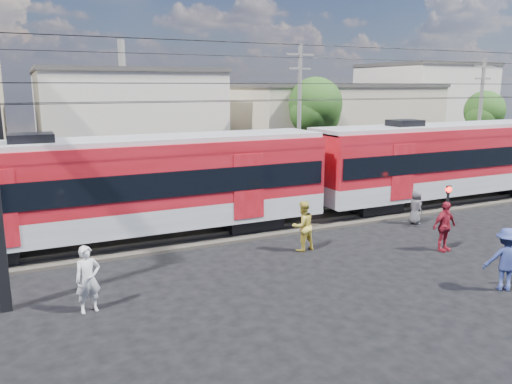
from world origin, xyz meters
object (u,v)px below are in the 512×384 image
(commuter_train, at_px, (132,184))
(pedestrian_a, at_px, (88,279))
(pedestrian_c, at_px, (506,259))
(crossing_signal, at_px, (448,199))

(commuter_train, bearing_deg, pedestrian_a, -113.56)
(commuter_train, bearing_deg, pedestrian_c, -45.78)
(commuter_train, xyz_separation_m, crossing_signal, (12.79, -3.63, -1.09))
(commuter_train, relative_size, crossing_signal, 26.59)
(crossing_signal, bearing_deg, pedestrian_c, -121.97)
(commuter_train, relative_size, pedestrian_a, 26.78)
(pedestrian_c, bearing_deg, crossing_signal, -89.16)
(commuter_train, height_order, crossing_signal, commuter_train)
(pedestrian_a, distance_m, crossing_signal, 15.35)
(commuter_train, distance_m, pedestrian_a, 6.25)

